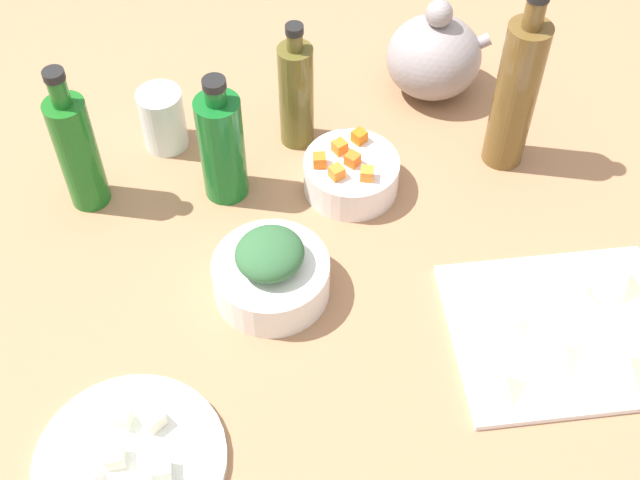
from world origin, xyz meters
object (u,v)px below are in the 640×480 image
(plate_tofu, at_px, (130,462))
(bottle_3, at_px, (516,93))
(bottle_0, at_px, (77,150))
(bottle_2, at_px, (222,146))
(cutting_board, at_px, (563,332))
(bottle_1, at_px, (299,93))
(drinking_glass_0, at_px, (163,119))
(teapot, at_px, (434,56))
(bowl_greens, at_px, (271,278))
(bowl_carrots, at_px, (351,175))

(plate_tofu, distance_m, bottle_3, 0.71)
(bottle_0, bearing_deg, bottle_2, -3.33)
(bottle_0, bearing_deg, cutting_board, -28.20)
(plate_tofu, bearing_deg, bottle_0, 97.51)
(bottle_1, xyz_separation_m, drinking_glass_0, (-0.20, 0.02, -0.04))
(bottle_0, height_order, bottle_2, bottle_0)
(teapot, distance_m, bottle_1, 0.24)
(cutting_board, xyz_separation_m, bottle_1, (-0.29, 0.40, 0.09))
(teapot, bearing_deg, bowl_greens, -129.06)
(cutting_board, bearing_deg, bottle_2, 142.49)
(bowl_carrots, bearing_deg, drinking_glass_0, 153.40)
(bowl_carrots, height_order, teapot, teapot)
(drinking_glass_0, bearing_deg, bottle_2, -52.93)
(cutting_board, height_order, teapot, teapot)
(teapot, relative_size, bottle_1, 0.80)
(bowl_carrots, height_order, bottle_1, bottle_1)
(cutting_board, height_order, bottle_3, bottle_3)
(cutting_board, distance_m, bottle_1, 0.50)
(bottle_0, relative_size, bottle_1, 1.11)
(cutting_board, relative_size, plate_tofu, 1.28)
(cutting_board, xyz_separation_m, plate_tofu, (-0.55, -0.10, 0.00))
(bottle_1, height_order, drinking_glass_0, bottle_1)
(bottle_2, bearing_deg, bowl_greens, -76.40)
(bottle_0, distance_m, bottle_2, 0.20)
(bottle_0, distance_m, bottle_3, 0.61)
(bowl_carrots, relative_size, teapot, 0.82)
(teapot, relative_size, drinking_glass_0, 1.72)
(bottle_1, height_order, bottle_2, bottle_1)
(bottle_3, bearing_deg, cutting_board, -91.97)
(bottle_0, xyz_separation_m, bottle_2, (0.20, -0.01, -0.01))
(bottle_2, height_order, drinking_glass_0, bottle_2)
(plate_tofu, bearing_deg, bottle_1, 62.66)
(bottle_0, xyz_separation_m, bottle_1, (0.32, 0.08, -0.01))
(bottle_1, bearing_deg, bottle_3, -15.66)
(plate_tofu, relative_size, bottle_1, 1.05)
(bowl_greens, height_order, bowl_carrots, bowl_greens)
(bowl_carrots, xyz_separation_m, bottle_3, (0.24, 0.03, 0.10))
(bowl_carrots, distance_m, bottle_1, 0.14)
(cutting_board, relative_size, bowl_carrots, 2.06)
(bowl_greens, xyz_separation_m, bottle_0, (-0.24, 0.20, 0.07))
(bottle_2, bearing_deg, teapot, 27.13)
(teapot, height_order, drinking_glass_0, teapot)
(bottle_3, bearing_deg, bottle_1, 164.34)
(cutting_board, relative_size, drinking_glass_0, 2.91)
(drinking_glass_0, bearing_deg, bottle_1, -5.46)
(plate_tofu, bearing_deg, bowl_carrots, 50.64)
(bottle_1, xyz_separation_m, bottle_3, (0.30, -0.08, 0.04))
(bowl_greens, relative_size, bottle_3, 0.52)
(plate_tofu, bearing_deg, teapot, 50.50)
(plate_tofu, relative_size, bowl_carrots, 1.61)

